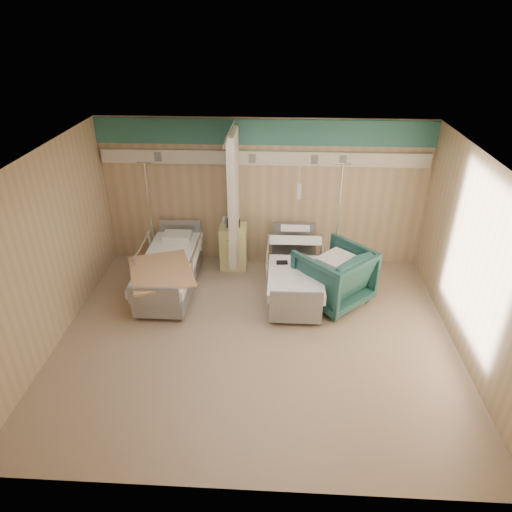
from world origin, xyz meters
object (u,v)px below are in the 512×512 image
(iv_stand_right, at_px, (335,253))
(bed_left, at_px, (170,274))
(bed_right, at_px, (294,278))
(bedside_cabinet, at_px, (234,247))
(visitor_armchair, at_px, (334,276))
(iv_stand_left, at_px, (154,246))

(iv_stand_right, bearing_deg, bed_left, -166.60)
(bed_right, distance_m, bedside_cabinet, 1.46)
(bed_right, bearing_deg, iv_stand_right, 43.02)
(visitor_armchair, height_order, iv_stand_right, iv_stand_right)
(bed_left, xyz_separation_m, bedside_cabinet, (1.05, 0.90, 0.11))
(bedside_cabinet, bearing_deg, iv_stand_right, -5.89)
(bed_left, distance_m, bedside_cabinet, 1.39)
(bed_right, bearing_deg, iv_stand_left, 163.09)
(bedside_cabinet, height_order, visitor_armchair, visitor_armchair)
(bed_right, distance_m, iv_stand_left, 2.80)
(bed_right, relative_size, iv_stand_left, 1.03)
(bed_right, xyz_separation_m, bedside_cabinet, (-1.15, 0.90, 0.11))
(bed_left, distance_m, iv_stand_right, 3.04)
(visitor_armchair, bearing_deg, bed_left, -47.21)
(iv_stand_left, bearing_deg, bed_right, -16.91)
(bed_left, bearing_deg, visitor_armchair, -3.79)
(bedside_cabinet, relative_size, iv_stand_left, 0.41)
(iv_stand_right, bearing_deg, bed_right, -136.98)
(bed_right, distance_m, iv_stand_right, 1.04)
(bed_left, relative_size, bedside_cabinet, 2.54)
(bedside_cabinet, distance_m, visitor_armchair, 2.10)
(bed_left, bearing_deg, bedside_cabinet, 40.60)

